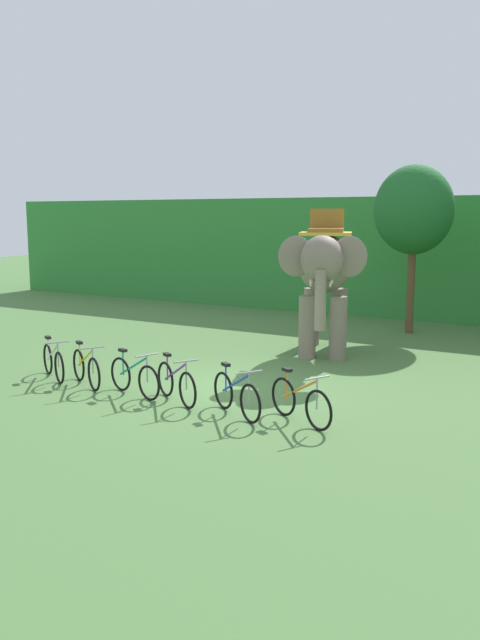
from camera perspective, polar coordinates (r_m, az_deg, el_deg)
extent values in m
plane|color=#4C753D|center=(13.82, -0.69, -6.03)|extent=(80.00, 80.00, 0.00)
cube|color=#338438|center=(26.27, 15.12, 5.55)|extent=(36.00, 6.00, 4.25)
cylinder|color=brown|center=(20.80, 14.60, 2.39)|extent=(0.24, 0.24, 2.56)
ellipsoid|color=#1E6028|center=(20.67, 14.88, 9.25)|extent=(2.37, 2.37, 2.68)
ellipsoid|color=gray|center=(17.39, 7.42, 4.88)|extent=(2.33, 3.21, 1.50)
cylinder|color=gray|center=(16.67, 8.51, -0.69)|extent=(0.44, 0.44, 1.60)
cylinder|color=gray|center=(16.70, 5.87, -0.62)|extent=(0.44, 0.44, 1.60)
cylinder|color=gray|center=(18.45, 8.63, 0.25)|extent=(0.44, 0.44, 1.60)
cylinder|color=gray|center=(18.48, 6.24, 0.31)|extent=(0.44, 0.44, 1.60)
ellipsoid|color=gray|center=(15.38, 7.14, 5.28)|extent=(1.32, 1.38, 1.10)
ellipsoid|color=gray|center=(15.51, 9.47, 5.44)|extent=(0.84, 0.45, 0.96)
ellipsoid|color=gray|center=(15.56, 4.88, 5.54)|extent=(0.84, 0.45, 0.96)
cylinder|color=gray|center=(15.02, 6.99, 1.74)|extent=(0.26, 0.26, 1.40)
cone|color=beige|center=(15.02, 7.87, 3.07)|extent=(0.31, 0.57, 0.21)
cone|color=beige|center=(15.04, 6.19, 3.11)|extent=(0.31, 0.57, 0.21)
cube|color=gold|center=(17.45, 7.48, 7.46)|extent=(1.70, 1.68, 0.08)
cube|color=olive|center=(17.45, 7.49, 7.76)|extent=(1.23, 1.35, 0.10)
cube|color=olive|center=(17.94, 7.57, 8.68)|extent=(0.88, 0.41, 0.56)
cylinder|color=gray|center=(18.84, 7.56, 3.83)|extent=(0.08, 0.08, 0.90)
torus|color=black|center=(15.63, -16.36, -3.28)|extent=(0.64, 0.40, 0.71)
torus|color=black|center=(14.69, -15.43, -4.03)|extent=(0.64, 0.40, 0.71)
cylinder|color=silver|center=(15.13, -15.98, -2.70)|extent=(0.86, 0.52, 0.54)
cylinder|color=silver|center=(15.49, -16.32, -2.41)|extent=(0.03, 0.03, 0.52)
cube|color=black|center=(15.44, -16.36, -1.46)|extent=(0.22, 0.19, 0.06)
cylinder|color=#9E9EA3|center=(14.67, -15.53, -2.92)|extent=(0.03, 0.03, 0.55)
cylinder|color=#9E9EA3|center=(14.62, -15.58, -1.89)|extent=(0.29, 0.47, 0.03)
torus|color=black|center=(14.85, -13.84, -3.82)|extent=(0.65, 0.38, 0.71)
torus|color=black|center=(13.92, -12.58, -4.63)|extent=(0.65, 0.38, 0.71)
cylinder|color=yellow|center=(14.35, -13.30, -3.22)|extent=(0.88, 0.50, 0.54)
cylinder|color=yellow|center=(14.70, -13.76, -2.91)|extent=(0.03, 0.03, 0.52)
cube|color=black|center=(14.65, -13.80, -1.91)|extent=(0.22, 0.18, 0.06)
cylinder|color=#9E9EA3|center=(13.90, -12.68, -3.47)|extent=(0.03, 0.03, 0.55)
cylinder|color=#9E9EA3|center=(13.85, -12.72, -2.38)|extent=(0.27, 0.47, 0.03)
torus|color=black|center=(13.83, -10.33, -4.65)|extent=(0.69, 0.25, 0.71)
torus|color=black|center=(13.03, -7.93, -5.45)|extent=(0.69, 0.25, 0.71)
cylinder|color=teal|center=(13.39, -9.25, -3.98)|extent=(0.94, 0.32, 0.54)
cylinder|color=teal|center=(13.69, -10.13, -3.67)|extent=(0.03, 0.03, 0.52)
cube|color=black|center=(13.64, -10.16, -2.60)|extent=(0.22, 0.15, 0.06)
cylinder|color=#9E9EA3|center=(13.00, -8.09, -4.21)|extent=(0.03, 0.03, 0.55)
cylinder|color=#9E9EA3|center=(12.94, -8.11, -3.05)|extent=(0.18, 0.51, 0.03)
torus|color=black|center=(13.30, -6.49, -5.12)|extent=(0.64, 0.39, 0.71)
torus|color=black|center=(12.42, -4.59, -6.11)|extent=(0.64, 0.39, 0.71)
cylinder|color=purple|center=(12.82, -5.64, -4.49)|extent=(0.87, 0.51, 0.54)
cylinder|color=purple|center=(13.15, -6.33, -4.11)|extent=(0.03, 0.03, 0.52)
cube|color=black|center=(13.09, -6.35, -3.01)|extent=(0.22, 0.18, 0.06)
cylinder|color=#9E9EA3|center=(12.39, -4.70, -4.81)|extent=(0.03, 0.03, 0.55)
cylinder|color=#9E9EA3|center=(12.33, -4.72, -3.59)|extent=(0.28, 0.47, 0.03)
torus|color=black|center=(12.38, -1.45, -6.14)|extent=(0.64, 0.40, 0.71)
torus|color=black|center=(11.54, 0.90, -7.28)|extent=(0.64, 0.40, 0.71)
cylinder|color=blue|center=(11.91, -0.38, -5.50)|extent=(0.86, 0.53, 0.54)
cylinder|color=blue|center=(12.23, -1.24, -5.07)|extent=(0.03, 0.03, 0.52)
cube|color=black|center=(12.16, -1.24, -3.88)|extent=(0.22, 0.19, 0.06)
cylinder|color=#9E9EA3|center=(11.50, 0.78, -5.88)|extent=(0.03, 0.03, 0.55)
cylinder|color=#9E9EA3|center=(11.44, 0.78, -4.57)|extent=(0.29, 0.47, 0.03)
torus|color=black|center=(11.99, 3.80, -6.66)|extent=(0.65, 0.37, 0.71)
torus|color=black|center=(11.23, 6.83, -7.80)|extent=(0.65, 0.37, 0.71)
cylinder|color=orange|center=(11.56, 5.21, -6.00)|extent=(0.88, 0.49, 0.54)
cylinder|color=orange|center=(11.84, 4.10, -5.56)|extent=(0.03, 0.03, 0.52)
cube|color=black|center=(11.78, 4.12, -4.33)|extent=(0.22, 0.18, 0.06)
cylinder|color=#9E9EA3|center=(11.19, 6.70, -6.37)|extent=(0.03, 0.03, 0.55)
cylinder|color=#9E9EA3|center=(11.12, 6.72, -5.03)|extent=(0.27, 0.48, 0.03)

